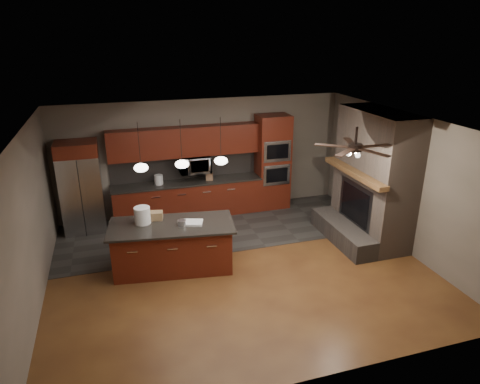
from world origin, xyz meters
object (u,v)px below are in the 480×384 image
object	(u,v)px
kitchen_island	(173,246)
cardboard_box	(156,216)
white_bucket	(142,215)
counter_bucket	(159,180)
oven_tower	(273,162)
counter_box	(209,177)
paint_can	(182,223)
paint_tray	(192,223)
microwave	(195,164)
refrigerator	(81,187)

from	to	relation	value
kitchen_island	cardboard_box	size ratio (longest dim) A/B	9.77
white_bucket	counter_bucket	bearing A→B (deg)	75.38
oven_tower	kitchen_island	world-z (taller)	oven_tower
cardboard_box	counter_box	xyz separation A→B (m)	(1.51, 1.99, -0.01)
kitchen_island	white_bucket	distance (m)	0.82
white_bucket	paint_can	distance (m)	0.76
paint_tray	counter_bucket	bearing A→B (deg)	114.97
paint_tray	cardboard_box	size ratio (longest dim) A/B	1.57
kitchen_island	paint_tray	size ratio (longest dim) A/B	6.23
kitchen_island	microwave	bearing A→B (deg)	76.85
white_bucket	counter_box	xyz separation A→B (m)	(1.77, 2.09, -0.09)
kitchen_island	white_bucket	bearing A→B (deg)	165.10
refrigerator	counter_bucket	distance (m)	1.71
refrigerator	counter_box	bearing A→B (deg)	0.61
cardboard_box	kitchen_island	bearing A→B (deg)	-39.23
oven_tower	counter_box	xyz separation A→B (m)	(-1.64, -0.04, -0.20)
paint_can	counter_box	distance (m)	2.64
refrigerator	kitchen_island	world-z (taller)	refrigerator
refrigerator	paint_tray	xyz separation A→B (m)	(2.03, -2.34, -0.10)
paint_can	refrigerator	bearing A→B (deg)	127.69
paint_can	counter_bucket	xyz separation A→B (m)	(-0.13, 2.46, 0.04)
white_bucket	cardboard_box	size ratio (longest dim) A/B	1.28
paint_tray	counter_bucket	xyz separation A→B (m)	(-0.32, 2.42, 0.07)
paint_can	paint_tray	bearing A→B (deg)	11.35
counter_box	counter_bucket	bearing A→B (deg)	-161.72
oven_tower	white_bucket	xyz separation A→B (m)	(-3.41, -2.13, -0.11)
microwave	paint_tray	world-z (taller)	microwave
refrigerator	paint_can	bearing A→B (deg)	-52.31
refrigerator	paint_tray	bearing A→B (deg)	-49.07
kitchen_island	paint_can	size ratio (longest dim) A/B	15.07
white_bucket	cardboard_box	distance (m)	0.29
refrigerator	paint_can	size ratio (longest dim) A/B	12.83
microwave	counter_bucket	size ratio (longest dim) A/B	3.20
oven_tower	refrigerator	world-z (taller)	oven_tower
refrigerator	cardboard_box	bearing A→B (deg)	-54.21
oven_tower	cardboard_box	size ratio (longest dim) A/B	9.55
counter_bucket	white_bucket	bearing A→B (deg)	-104.62
oven_tower	kitchen_island	size ratio (longest dim) A/B	0.98
microwave	paint_can	distance (m)	2.64
cardboard_box	counter_box	size ratio (longest dim) A/B	1.43
paint_tray	counter_box	distance (m)	2.53
counter_bucket	kitchen_island	bearing A→B (deg)	-91.41
paint_can	oven_tower	bearing A→B (deg)	41.94
counter_box	paint_tray	bearing A→B (deg)	-90.04
white_bucket	paint_tray	world-z (taller)	white_bucket
cardboard_box	counter_bucket	xyz separation A→B (m)	(0.30, 2.04, 0.01)
cardboard_box	counter_bucket	world-z (taller)	counter_bucket
counter_bucket	counter_box	size ratio (longest dim) A/B	1.31
microwave	kitchen_island	distance (m)	2.71
microwave	kitchen_island	size ratio (longest dim) A/B	0.30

